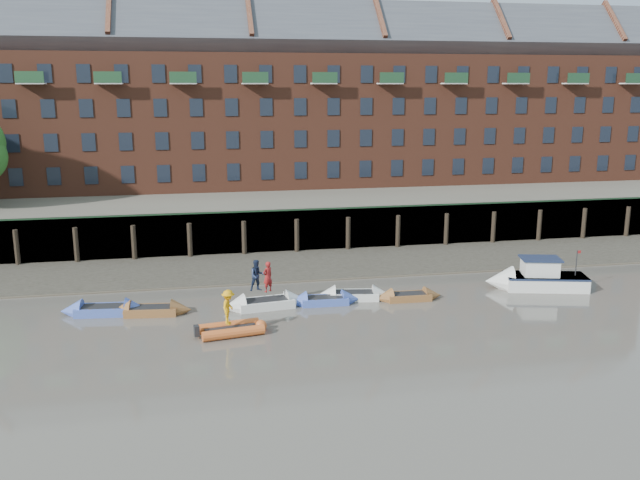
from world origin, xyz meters
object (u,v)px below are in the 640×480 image
object	(u,v)px
person_rower_a	(268,277)
person_rib_crew	(228,307)
rowboat_3	(266,303)
person_rower_b	(257,275)
rowboat_1	(104,310)
rowboat_2	(151,310)
rowboat_5	(354,295)
rowboat_6	(408,297)
rib_tender	(234,329)
rowboat_4	(324,300)
motor_launch	(529,279)

from	to	relation	value
person_rower_a	person_rib_crew	world-z (taller)	person_rower_a
rowboat_3	person_rower_b	world-z (taller)	person_rower_b
rowboat_1	rowboat_2	bearing A→B (deg)	-6.37
rowboat_5	person_rib_crew	xyz separation A→B (m)	(-7.70, -4.50, 1.25)
person_rower_b	rowboat_3	bearing A→B (deg)	-43.24
rowboat_6	person_rower_a	size ratio (longest dim) A/B	2.28
rowboat_6	person_rower_a	world-z (taller)	person_rower_a
rowboat_2	rowboat_6	distance (m)	14.93
rib_tender	rowboat_2	bearing A→B (deg)	128.34
rowboat_4	person_rib_crew	xyz separation A→B (m)	(-5.78, -3.93, 1.26)
rowboat_1	motor_launch	world-z (taller)	motor_launch
rowboat_1	rowboat_6	bearing A→B (deg)	2.88
rowboat_1	person_rib_crew	size ratio (longest dim) A/B	2.66
rowboat_3	rowboat_5	bearing A→B (deg)	-1.45
rib_tender	rowboat_6	bearing A→B (deg)	9.53
rowboat_2	person_rower_a	world-z (taller)	person_rower_a
rowboat_2	person_rower_b	bearing A→B (deg)	8.22
rowboat_6	rib_tender	bearing A→B (deg)	-159.57
rib_tender	person_rib_crew	world-z (taller)	person_rib_crew
rowboat_5	rowboat_3	bearing A→B (deg)	-164.59
person_rib_crew	rowboat_5	bearing A→B (deg)	-42.08
rowboat_3	person_rower_b	distance (m)	1.70
rowboat_3	rowboat_5	xyz separation A→B (m)	(5.38, 0.60, -0.02)
rowboat_4	person_rib_crew	distance (m)	7.10
rowboat_2	person_rib_crew	xyz separation A→B (m)	(4.08, -3.96, 1.25)
rowboat_1	person_rower_a	distance (m)	9.31
rowboat_5	rowboat_1	bearing A→B (deg)	-170.94
rowboat_6	motor_launch	size ratio (longest dim) A/B	0.62
motor_launch	rowboat_4	bearing A→B (deg)	16.15
person_rib_crew	person_rower_a	bearing A→B (deg)	-14.96
rowboat_2	rowboat_3	world-z (taller)	rowboat_3
rowboat_5	rib_tender	xyz separation A→B (m)	(-7.46, -4.45, 0.03)
motor_launch	rib_tender	bearing A→B (deg)	27.10
rowboat_5	person_rower_a	size ratio (longest dim) A/B	2.60
rowboat_2	rowboat_4	bearing A→B (deg)	6.00
rowboat_2	rib_tender	bearing A→B (deg)	-35.96
rowboat_1	rowboat_5	bearing A→B (deg)	5.45
rowboat_5	person_rower_b	bearing A→B (deg)	-167.72
rowboat_6	person_rower_b	distance (m)	9.11
rowboat_4	rowboat_6	xyz separation A→B (m)	(5.06, -0.22, -0.01)
rowboat_3	person_rib_crew	xyz separation A→B (m)	(-2.32, -3.90, 1.22)
rowboat_1	rib_tender	distance (m)	8.23
rowboat_1	person_rib_crew	distance (m)	8.15
person_rower_a	person_rib_crew	xyz separation A→B (m)	(-2.47, -3.86, -0.38)
rowboat_6	person_rower_b	size ratio (longest dim) A/B	2.23
rowboat_1	rowboat_4	world-z (taller)	rowboat_1
rowboat_2	person_rib_crew	bearing A→B (deg)	-37.97
rowboat_4	rowboat_5	bearing A→B (deg)	18.04
rowboat_4	person_rib_crew	size ratio (longest dim) A/B	2.34
rowboat_6	motor_launch	bearing A→B (deg)	6.59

